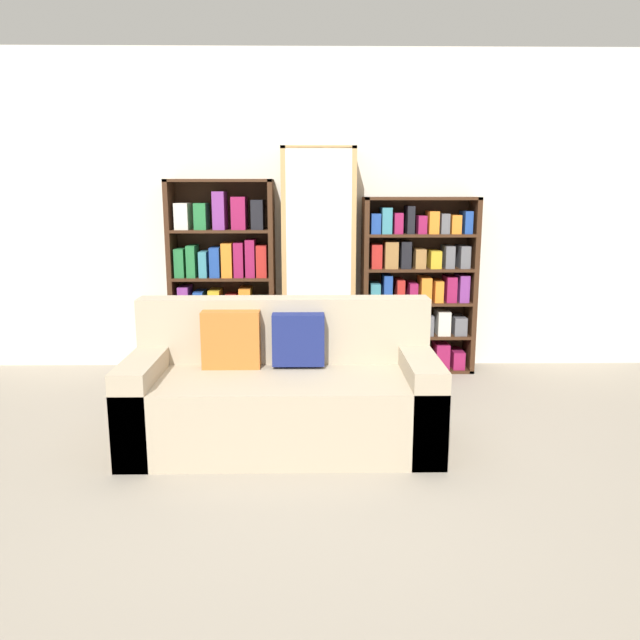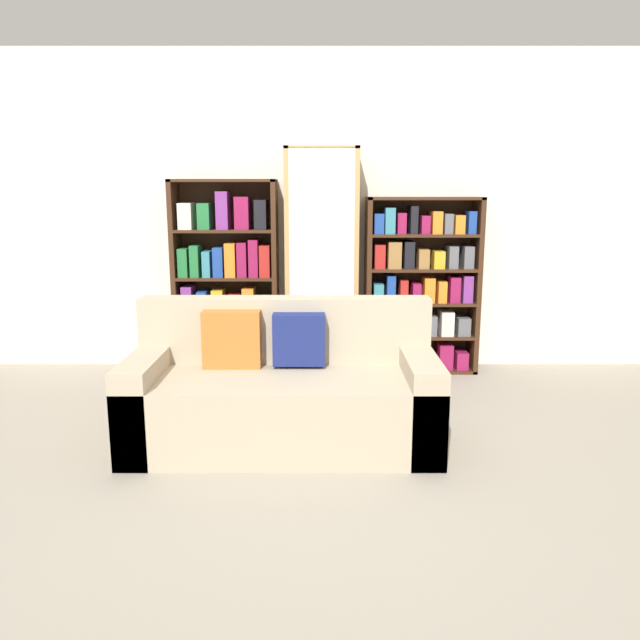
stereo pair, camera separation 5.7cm
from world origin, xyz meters
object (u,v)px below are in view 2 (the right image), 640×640
Objects in this scene: couch at (281,394)px; bookshelf_right at (419,288)px; bookshelf_left at (225,282)px; display_cabinet at (320,264)px; wine_bottle at (379,382)px.

couch is 1.25× the size of bookshelf_right.
bookshelf_left reaches higher than couch.
wine_bottle is (0.44, -0.82, -0.79)m from display_cabinet.
bookshelf_left is at bearing 180.00° from bookshelf_right.
bookshelf_right is at bearing -0.00° from bookshelf_left.
bookshelf_left is 1.10× the size of bookshelf_right.
bookshelf_left reaches higher than wine_bottle.
display_cabinet is at bearing 81.25° from couch.
couch is 1.97m from bookshelf_right.
display_cabinet is 1.22m from wine_bottle.
bookshelf_left is 1.63m from wine_bottle.
bookshelf_left is 0.86× the size of display_cabinet.
display_cabinet is at bearing 118.31° from wine_bottle.
bookshelf_left is at bearing 178.86° from display_cabinet.
bookshelf_right is 4.31× the size of wine_bottle.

